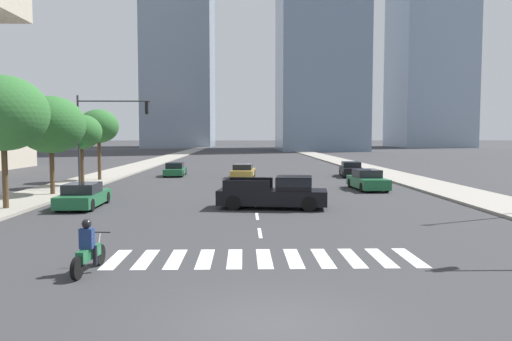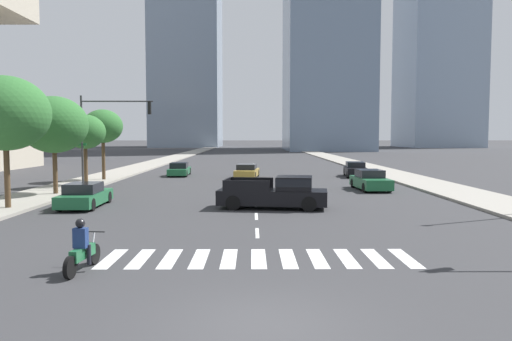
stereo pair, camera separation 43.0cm
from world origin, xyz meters
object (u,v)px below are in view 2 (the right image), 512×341
traffic_signal_far (108,124)px  street_tree_fourth (103,126)px  pickup_truck (278,193)px  sedan_green_1 (370,181)px  street_tree_second (54,125)px  sedan_green_4 (179,170)px  street_tree_nearest (5,113)px  motorcycle_lead (82,251)px  sedan_black_3 (355,170)px  sedan_green_2 (85,196)px  sedan_gold_0 (247,171)px  street_tree_third (85,132)px

traffic_signal_far → street_tree_fourth: 6.64m
pickup_truck → traffic_signal_far: traffic_signal_far is taller
traffic_signal_far → street_tree_fourth: (-2.21, 6.26, -0.04)m
sedan_green_1 → street_tree_second: (-20.49, -3.31, 3.79)m
pickup_truck → sedan_green_4: bearing=118.9°
traffic_signal_far → sedan_green_1: bearing=-1.7°
sedan_green_1 → street_tree_nearest: 22.93m
pickup_truck → traffic_signal_far: 15.24m
motorcycle_lead → traffic_signal_far: size_ratio=0.33×
sedan_green_4 → street_tree_fourth: 8.68m
sedan_green_4 → street_tree_second: bearing=159.3°
street_tree_nearest → street_tree_fourth: 16.20m
street_tree_fourth → sedan_black_3: bearing=11.3°
sedan_green_2 → street_tree_second: bearing=34.0°
traffic_signal_far → street_tree_nearest: street_tree_nearest is taller
sedan_green_4 → street_tree_second: 16.98m
traffic_signal_far → sedan_black_3: bearing=28.4°
street_tree_nearest → sedan_black_3: bearing=43.3°
pickup_truck → sedan_black_3: (8.17, 20.00, -0.19)m
sedan_green_4 → motorcycle_lead: bearing=-177.7°
sedan_green_2 → street_tree_nearest: bearing=107.6°
sedan_gold_0 → street_tree_third: size_ratio=0.91×
street_tree_nearest → sedan_gold_0: bearing=58.7°
sedan_black_3 → street_tree_second: street_tree_second is taller
motorcycle_lead → traffic_signal_far: 22.31m
sedan_gold_0 → street_tree_fourth: size_ratio=0.81×
motorcycle_lead → sedan_gold_0: motorcycle_lead is taller
sedan_green_2 → street_tree_third: 11.68m
street_tree_nearest → street_tree_fourth: size_ratio=1.14×
motorcycle_lead → street_tree_third: size_ratio=0.41×
sedan_green_2 → sedan_green_4: bearing=-6.8°
traffic_signal_far → street_tree_second: traffic_signal_far is taller
pickup_truck → traffic_signal_far: bearing=148.3°
motorcycle_lead → street_tree_nearest: size_ratio=0.32×
sedan_black_3 → sedan_green_4: (-16.33, 1.15, -0.05)m
sedan_gold_0 → sedan_green_1: 13.25m
motorcycle_lead → sedan_green_1: 24.42m
sedan_green_4 → street_tree_fourth: size_ratio=0.81×
sedan_green_2 → sedan_green_4: (1.99, 20.51, -0.02)m
sedan_gold_0 → sedan_black_3: size_ratio=0.95×
traffic_signal_far → street_tree_nearest: size_ratio=0.97×
motorcycle_lead → sedan_green_2: 13.19m
sedan_gold_0 → street_tree_third: (-11.82, -7.61, 3.45)m
street_tree_nearest → sedan_green_2: bearing=18.8°
sedan_black_3 → street_tree_second: bearing=-50.6°
pickup_truck → traffic_signal_far: size_ratio=0.91×
pickup_truck → street_tree_second: (-13.61, 5.54, 3.62)m
motorcycle_lead → sedan_gold_0: (4.23, 30.75, -0.01)m
pickup_truck → sedan_green_2: 10.18m
sedan_green_2 → sedan_green_4: sedan_green_2 is taller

